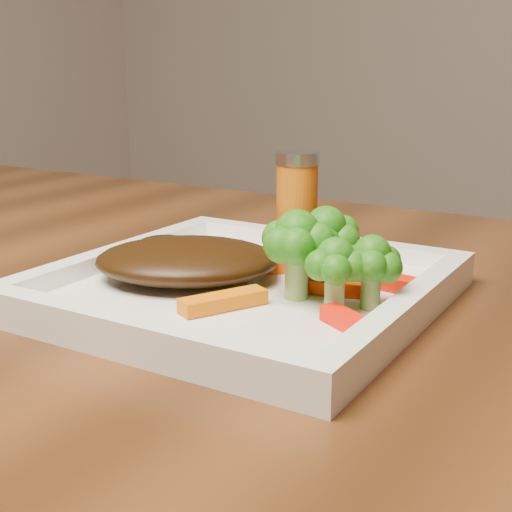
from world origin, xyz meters
The scene contains 12 objects.
plate centered at (-0.06, -0.10, 0.76)m, with size 0.27×0.27×0.01m, color white.
steak centered at (-0.11, -0.10, 0.78)m, with size 0.14×0.11×0.03m, color black.
broccoli_0 centered at (-0.01, -0.07, 0.80)m, with size 0.06×0.06×0.07m, color #257A14, non-canonical shape.
broccoli_1 centered at (0.04, -0.09, 0.79)m, with size 0.05×0.05×0.06m, color #156611, non-canonical shape.
broccoli_2 centered at (0.02, -0.11, 0.79)m, with size 0.05×0.05×0.06m, color #1C7613, non-canonical shape.
broccoli_3 centered at (-0.02, -0.10, 0.79)m, with size 0.06×0.06×0.06m, color #396E12, non-canonical shape.
carrot_1 centered at (0.04, -0.14, 0.77)m, with size 0.05×0.01×0.01m, color #FF1404.
carrot_2 centered at (-0.05, -0.15, 0.77)m, with size 0.06×0.02×0.01m, color #E46703.
carrot_3 centered at (0.04, -0.05, 0.77)m, with size 0.06×0.02×0.01m, color red.
carrot_4 centered at (-0.05, -0.04, 0.77)m, with size 0.06×0.01×0.01m, color #F04203.
carrot_6 centered at (0.00, -0.08, 0.77)m, with size 0.06×0.02×0.01m, color #FF3804.
spice_shaker centered at (-0.11, 0.07, 0.80)m, with size 0.04×0.04×0.09m, color #AD5009.
Camera 1 is at (0.21, -0.53, 0.92)m, focal length 50.00 mm.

